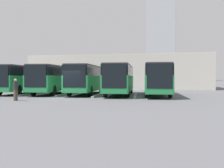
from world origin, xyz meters
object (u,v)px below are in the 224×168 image
Objects in this scene: bus_0 at (157,78)px; bus_2 at (87,78)px; bus_4 at (23,78)px; pedestrian at (16,89)px; bus_3 at (54,78)px; bus_1 at (120,78)px.

bus_2 is (7.78, -0.52, 0.00)m from bus_0.
pedestrian is at bearing 110.99° from bus_4.
bus_0 is at bearing 169.22° from bus_2.
bus_0 is 1.00× the size of bus_3.
bus_1 is at bearing -32.95° from pedestrian.
pedestrian is (-1.06, 9.48, -0.83)m from bus_3.
bus_2 is at bearing 175.16° from bus_4.
bus_4 reaches higher than pedestrian.
bus_3 is 3.89m from bus_4.
bus_1 is 1.00× the size of bus_3.
bus_1 is at bearing -5.93° from bus_0.
bus_4 is at bearing -4.59° from bus_3.
bus_3 is 9.58m from pedestrian.
bus_3 is at bearing -8.89° from bus_0.
bus_1 and bus_3 have the same top height.
bus_1 is 6.54× the size of pedestrian.
bus_0 is 3.89m from bus_1.
bus_4 is at bearing -4.84° from bus_2.
bus_3 is 6.54× the size of pedestrian.
bus_4 is 10.58m from pedestrian.
bus_1 and bus_2 have the same top height.
bus_1 is at bearing 169.64° from bus_3.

